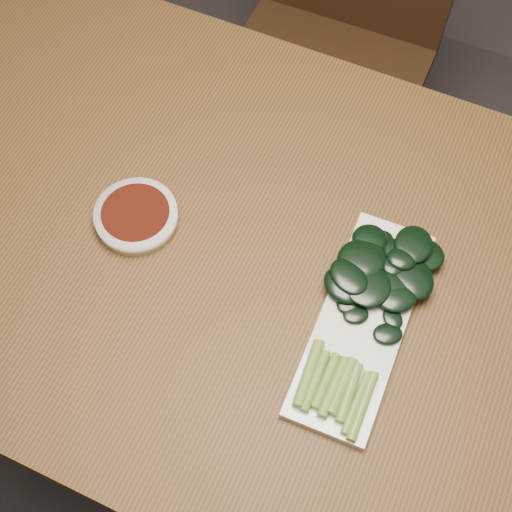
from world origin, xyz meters
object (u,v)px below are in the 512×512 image
table (281,283)px  chair_far (332,43)px  sauce_bowl (136,216)px  serving_plate (362,322)px  gai_lan (372,292)px

table → chair_far: bearing=103.6°
sauce_bowl → serving_plate: (0.36, -0.02, -0.01)m
table → serving_plate: size_ratio=4.20×
table → sauce_bowl: size_ratio=11.38×
chair_far → serving_plate: bearing=-68.2°
table → serving_plate: (0.14, -0.05, 0.08)m
table → sauce_bowl: 0.24m
table → chair_far: 0.73m
table → gai_lan: (0.14, -0.01, 0.10)m
table → chair_far: size_ratio=1.57×
chair_far → serving_plate: size_ratio=2.67×
table → chair_far: chair_far is taller
chair_far → serving_plate: chair_far is taller
gai_lan → table: bearing=177.8°
serving_plate → gai_lan: 0.04m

